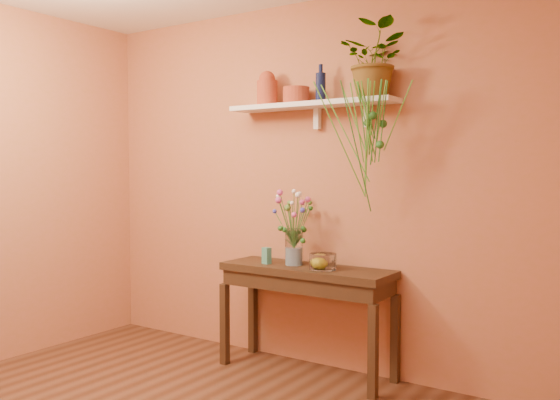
{
  "coord_description": "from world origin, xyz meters",
  "views": [
    {
      "loc": [
        2.27,
        -1.82,
        1.46
      ],
      "look_at": [
        0.0,
        1.55,
        1.25
      ],
      "focal_mm": 38.29,
      "sensor_mm": 36.0,
      "label": 1
    }
  ],
  "objects": [
    {
      "name": "glass_vase",
      "position": [
        -0.04,
        1.78,
        0.88
      ],
      "size": [
        0.13,
        0.13,
        0.26
      ],
      "color": "white",
      "rests_on": "sideboard"
    },
    {
      "name": "lemon",
      "position": [
        0.22,
        1.72,
        0.82
      ],
      "size": [
        0.08,
        0.08,
        0.08
      ],
      "primitive_type": "sphere",
      "color": "#FFF730",
      "rests_on": "glass_bowl"
    },
    {
      "name": "sideboard",
      "position": [
        0.07,
        1.78,
        0.66
      ],
      "size": [
        1.27,
        0.41,
        0.77
      ],
      "color": "#382516",
      "rests_on": "ground"
    },
    {
      "name": "terracotta_jug",
      "position": [
        -0.33,
        1.87,
        2.06
      ],
      "size": [
        0.2,
        0.2,
        0.26
      ],
      "color": "#AA422C",
      "rests_on": "wall_shelf"
    },
    {
      "name": "bouquet",
      "position": [
        -0.03,
        1.78,
        1.15
      ],
      "size": [
        0.32,
        0.36,
        0.42
      ],
      "color": "#386B28",
      "rests_on": "glass_vase"
    },
    {
      "name": "blue_bottle",
      "position": [
        0.13,
        1.88,
        2.05
      ],
      "size": [
        0.09,
        0.09,
        0.26
      ],
      "color": "#0E173C",
      "rests_on": "wall_shelf"
    },
    {
      "name": "plant_fronds",
      "position": [
        0.59,
        1.71,
        1.74
      ],
      "size": [
        0.59,
        0.35,
        0.84
      ],
      "color": "#256321",
      "rests_on": "wall_shelf"
    },
    {
      "name": "spider_plant",
      "position": [
        0.56,
        1.87,
        2.18
      ],
      "size": [
        0.45,
        0.39,
        0.49
      ],
      "primitive_type": "imported",
      "rotation": [
        0.0,
        0.0,
        0.01
      ],
      "color": "#256321",
      "rests_on": "wall_shelf"
    },
    {
      "name": "room",
      "position": [
        0.0,
        0.0,
        1.35
      ],
      "size": [
        4.04,
        4.04,
        2.7
      ],
      "color": "brown",
      "rests_on": "ground"
    },
    {
      "name": "carton",
      "position": [
        -0.23,
        1.71,
        0.83
      ],
      "size": [
        0.07,
        0.06,
        0.12
      ],
      "primitive_type": "cube",
      "rotation": [
        0.0,
        0.0,
        -0.24
      ],
      "color": "teal",
      "rests_on": "sideboard"
    },
    {
      "name": "glass_bowl",
      "position": [
        0.24,
        1.72,
        0.82
      ],
      "size": [
        0.19,
        0.19,
        0.11
      ],
      "color": "white",
      "rests_on": "sideboard"
    },
    {
      "name": "wall_shelf",
      "position": [
        0.06,
        1.87,
        1.92
      ],
      "size": [
        1.3,
        0.24,
        0.19
      ],
      "color": "white",
      "rests_on": "room"
    },
    {
      "name": "terracotta_pot",
      "position": [
        -0.07,
        1.86,
        2.0
      ],
      "size": [
        0.23,
        0.23,
        0.12
      ],
      "primitive_type": "cylinder",
      "rotation": [
        0.0,
        0.0,
        0.19
      ],
      "color": "#AA422C",
      "rests_on": "wall_shelf"
    }
  ]
}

